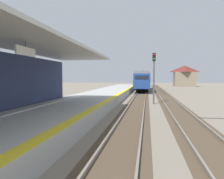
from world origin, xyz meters
The scene contains 6 objects.
station_platform centered at (-2.50, 16.00, 0.45)m, with size 5.00×80.00×0.91m.
track_pair_nearest_platform centered at (1.90, 20.00, 0.05)m, with size 2.34×120.00×0.16m.
track_pair_middle centered at (5.30, 20.00, 0.05)m, with size 2.34×120.00×0.16m.
approaching_train centered at (1.90, 44.64, 2.18)m, with size 2.93×19.60×4.76m.
rail_signal_post centered at (3.52, 21.69, 3.19)m, with size 0.32×0.34×5.20m.
distant_trackside_house centered at (13.96, 67.00, 3.34)m, with size 6.60×5.28×6.40m.
Camera 1 is at (2.89, -0.14, 2.71)m, focal length 33.76 mm.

